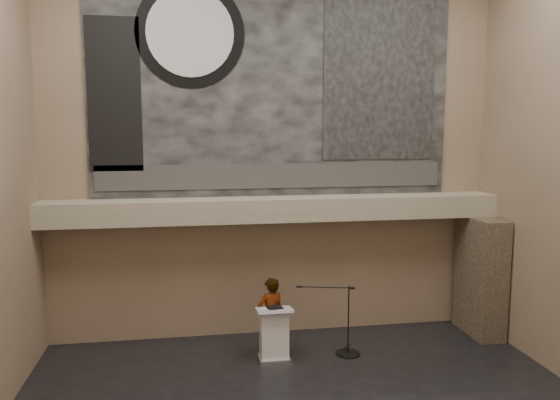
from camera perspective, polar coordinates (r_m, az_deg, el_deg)
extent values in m
cube|color=#7D684F|center=(12.23, -0.62, 5.37)|extent=(10.00, 0.02, 8.50)
cube|color=#7D684F|center=(4.51, 15.22, 1.38)|extent=(10.00, 0.02, 8.50)
cube|color=gray|center=(11.95, -0.32, -0.94)|extent=(10.00, 0.80, 0.50)
cylinder|color=#B2893D|center=(11.80, -7.97, -2.50)|extent=(0.04, 0.04, 0.06)
cylinder|color=#B2893D|center=(12.39, 8.44, -2.03)|extent=(0.04, 0.04, 0.06)
cube|color=black|center=(12.23, -0.61, 12.17)|extent=(8.00, 0.05, 5.00)
cube|color=#303030|center=(12.20, -0.56, 2.54)|extent=(7.76, 0.02, 0.55)
cylinder|color=black|center=(12.17, -9.37, 16.84)|extent=(2.30, 0.02, 2.30)
cylinder|color=silver|center=(12.15, -9.37, 16.86)|extent=(1.84, 0.02, 1.84)
cube|color=black|center=(12.79, 10.36, 12.30)|extent=(2.60, 0.02, 3.60)
cube|color=black|center=(12.12, -16.95, 10.47)|extent=(1.10, 0.02, 3.20)
cube|color=#3F3427|center=(13.41, 20.21, -7.45)|extent=(0.60, 1.40, 2.70)
cube|color=silver|center=(11.60, -0.62, -16.21)|extent=(0.64, 0.49, 0.08)
cube|color=white|center=(11.40, -0.63, -13.81)|extent=(0.56, 0.39, 0.96)
cube|color=white|center=(11.21, -0.61, -11.42)|extent=(0.72, 0.51, 0.13)
cube|color=black|center=(11.18, -0.55, -11.21)|extent=(0.34, 0.29, 0.04)
cube|color=white|center=(11.15, -1.33, -11.35)|extent=(0.28, 0.33, 0.00)
imported|color=silver|center=(11.63, -0.98, -12.02)|extent=(0.69, 0.56, 1.64)
cylinder|color=black|center=(11.98, 7.10, -15.62)|extent=(0.52, 0.52, 0.02)
cylinder|color=black|center=(11.72, 7.16, -12.36)|extent=(0.03, 0.03, 1.47)
cylinder|color=black|center=(11.48, 4.61, -9.08)|extent=(1.12, 0.30, 0.02)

